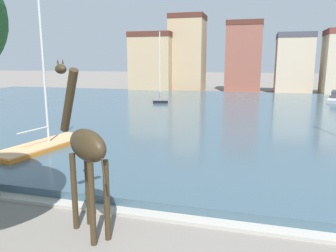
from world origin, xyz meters
name	(u,v)px	position (x,y,z in m)	size (l,w,h in m)	color
harbor_water	(224,114)	(0.00, 26.95, 0.20)	(81.94, 41.66, 0.41)	#3D5666
quay_edge_coping	(156,216)	(0.00, 5.86, 0.06)	(81.94, 0.50, 0.12)	#ADA89E
giraffe_statue	(85,147)	(-1.66, 4.50, 2.61)	(2.60, 2.06, 5.10)	#382B19
sailboat_black	(160,100)	(-8.47, 34.26, 0.42)	(3.50, 6.67, 8.42)	black
sailboat_orange	(51,146)	(-7.92, 11.64, 0.38)	(2.81, 6.76, 8.37)	orange
townhouse_wide_warehouse	(155,62)	(-14.19, 50.19, 4.84)	(7.06, 7.65, 9.66)	tan
townhouse_corner_house	(187,54)	(-8.77, 51.20, 6.28)	(5.68, 5.28, 12.54)	tan
townhouse_end_terrace	(244,57)	(0.38, 53.59, 5.75)	(5.84, 5.54, 11.48)	#8E5142
townhouse_narrow_midrow	(293,63)	(8.18, 52.66, 4.68)	(5.51, 6.52, 9.34)	#C6B293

